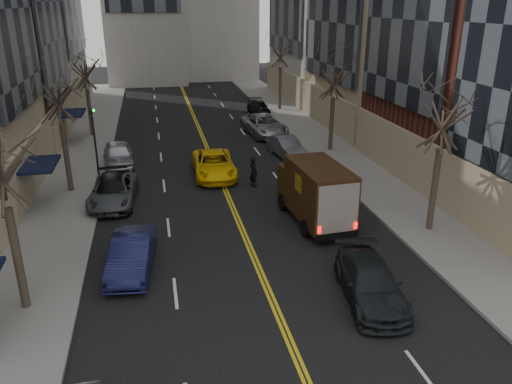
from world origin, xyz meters
TOP-DOWN VIEW (x-y plane):
  - sidewalk_left at (-9.00, 27.00)m, footprint 4.00×66.00m
  - sidewalk_right at (9.00, 27.00)m, footprint 4.00×66.00m
  - tree_lf_mid at (-8.80, 20.00)m, footprint 3.20×3.20m
  - tree_lf_far at (-8.80, 33.00)m, footprint 3.20×3.20m
  - tree_rt_near at (8.80, 11.00)m, footprint 3.20×3.20m
  - tree_rt_mid at (8.80, 25.00)m, footprint 3.20×3.20m
  - tree_rt_far at (8.80, 40.00)m, footprint 3.20×3.20m
  - traffic_signal at (-7.39, 22.00)m, footprint 0.29×0.26m
  - ups_truck at (3.72, 13.21)m, footprint 2.63×5.80m
  - observer_sedan at (3.57, 6.10)m, footprint 2.64×5.10m
  - taxi at (-0.30, 21.22)m, footprint 2.65×5.50m
  - pedestrian at (1.76, 18.87)m, footprint 0.64×0.77m
  - parked_lf_b at (-5.10, 10.09)m, footprint 2.08×4.65m
  - parked_lf_c at (-6.27, 17.75)m, footprint 2.69×5.20m
  - parked_lf_d at (-6.30, 17.76)m, footprint 2.17×4.95m
  - parked_lf_e at (-6.30, 24.42)m, footprint 2.27×4.86m
  - parked_rt_a at (5.30, 24.32)m, footprint 2.05×4.42m
  - parked_rt_b at (5.10, 30.68)m, footprint 3.34×6.16m
  - parked_rt_c at (6.30, 38.68)m, footprint 1.92×4.45m

SIDE VIEW (x-z plane):
  - sidewalk_left at x=-9.00m, z-range 0.00..0.15m
  - sidewalk_right at x=9.00m, z-range 0.00..0.15m
  - parked_rt_c at x=6.30m, z-range 0.00..1.28m
  - parked_rt_a at x=5.30m, z-range 0.00..1.40m
  - parked_lf_c at x=-6.27m, z-range 0.00..1.40m
  - observer_sedan at x=3.57m, z-range 0.00..1.41m
  - parked_lf_d at x=-6.30m, z-range 0.00..1.42m
  - parked_lf_b at x=-5.10m, z-range 0.00..1.48m
  - taxi at x=-0.30m, z-range 0.00..1.51m
  - parked_lf_e at x=-6.30m, z-range 0.00..1.61m
  - parked_rt_b at x=5.10m, z-range 0.00..1.64m
  - pedestrian at x=1.76m, z-range 0.00..1.80m
  - ups_truck at x=3.72m, z-range 0.01..3.11m
  - traffic_signal at x=-7.39m, z-range 0.47..5.17m
  - tree_lf_far at x=-8.80m, z-range 1.97..10.08m
  - tree_rt_mid at x=8.80m, z-range 2.01..10.33m
  - tree_rt_near at x=8.80m, z-range 2.10..10.81m
  - tree_lf_mid at x=-8.80m, z-range 2.14..11.05m
  - tree_rt_far at x=8.80m, z-range 2.19..11.29m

